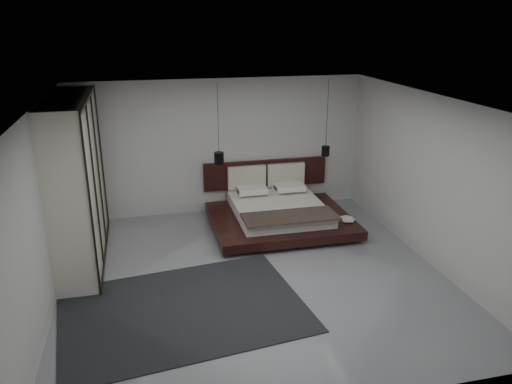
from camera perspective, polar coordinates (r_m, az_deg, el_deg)
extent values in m
plane|color=gray|center=(8.18, -0.31, -9.48)|extent=(6.00, 6.00, 0.00)
plane|color=white|center=(7.25, -0.35, 10.27)|extent=(6.00, 6.00, 0.00)
plane|color=#BCBCB9|center=(10.43, -4.05, 5.19)|extent=(6.00, 0.00, 6.00)
plane|color=#BCBCB9|center=(4.99, 7.57, -11.52)|extent=(6.00, 0.00, 6.00)
plane|color=#BCBCB9|center=(7.56, -23.08, -1.94)|extent=(0.00, 6.00, 6.00)
plane|color=#BCBCB9|center=(8.74, 19.21, 1.32)|extent=(0.00, 6.00, 6.00)
cube|color=black|center=(9.89, -20.61, 2.58)|extent=(0.05, 0.90, 2.60)
cube|color=black|center=(9.90, 2.80, -3.90)|extent=(2.11, 1.73, 0.08)
cube|color=black|center=(9.85, 2.81, -3.23)|extent=(2.69, 2.21, 0.17)
cube|color=white|center=(9.89, 2.63, -1.94)|extent=(1.73, 1.92, 0.21)
cube|color=black|center=(9.18, 3.91, -2.83)|extent=(1.75, 0.67, 0.05)
cube|color=white|center=(10.41, -0.59, 0.17)|extent=(0.59, 0.38, 0.12)
cube|color=white|center=(10.61, 3.66, 0.49)|extent=(0.59, 0.38, 0.12)
cube|color=white|center=(10.27, -0.43, 0.24)|extent=(0.59, 0.38, 0.12)
cube|color=white|center=(10.47, 3.88, 0.57)|extent=(0.59, 0.38, 0.12)
cube|color=black|center=(10.75, 1.09, 2.13)|extent=(2.69, 0.08, 0.60)
cube|color=beige|center=(10.58, -1.05, 1.67)|extent=(0.82, 0.10, 0.50)
cube|color=beige|center=(10.79, 3.44, 1.99)|extent=(0.82, 0.10, 0.50)
imported|color=#99724C|center=(9.75, 9.86, -3.13)|extent=(0.26, 0.31, 0.03)
imported|color=#99724C|center=(9.71, 9.83, -3.08)|extent=(0.28, 0.33, 0.02)
cylinder|color=black|center=(9.59, -4.37, 8.41)|extent=(0.01, 0.01, 1.34)
cylinder|color=black|center=(9.77, -4.25, 3.88)|extent=(0.19, 0.19, 0.23)
cylinder|color=#FFE0B2|center=(9.80, -4.24, 3.31)|extent=(0.14, 0.14, 0.01)
cylinder|color=black|center=(10.17, 8.15, 8.88)|extent=(0.01, 0.01, 1.34)
cylinder|color=black|center=(10.33, 7.95, 4.67)|extent=(0.16, 0.16, 0.20)
cylinder|color=#FFE0B2|center=(10.35, 7.93, 4.22)|extent=(0.12, 0.12, 0.01)
cube|color=silver|center=(8.75, -19.87, 1.19)|extent=(0.64, 2.78, 2.78)
cube|color=black|center=(8.42, -18.65, 10.19)|extent=(0.03, 2.78, 0.06)
cube|color=black|center=(9.21, -16.84, -6.70)|extent=(0.03, 2.78, 0.06)
cube|color=black|center=(7.41, -18.35, -1.87)|extent=(0.03, 0.05, 2.78)
cube|color=black|center=(8.28, -17.90, 0.40)|extent=(0.03, 0.05, 2.78)
cube|color=black|center=(9.16, -17.53, 2.24)|extent=(0.03, 0.05, 2.78)
cube|color=black|center=(10.05, -17.22, 3.75)|extent=(0.03, 0.05, 2.78)
cube|color=black|center=(7.38, -8.31, -13.13)|extent=(3.66, 2.82, 0.01)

